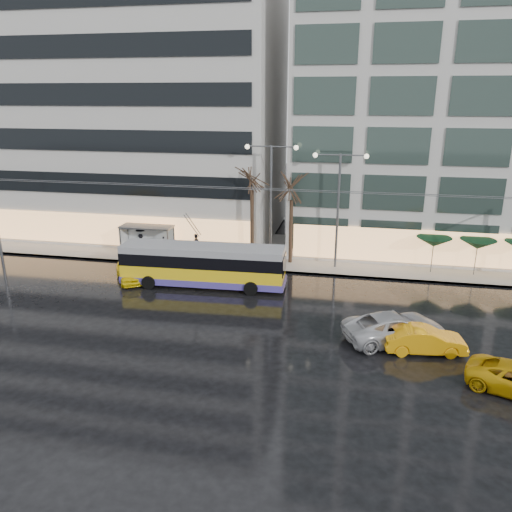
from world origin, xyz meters
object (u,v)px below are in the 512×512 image
(bus_shelter, at_px, (144,233))
(trolleybus, at_px, (203,266))
(taxi_a, at_px, (129,272))
(street_lamp_near, at_px, (271,188))

(bus_shelter, bearing_deg, trolleybus, -38.83)
(trolleybus, relative_size, taxi_a, 2.95)
(trolleybus, height_order, bus_shelter, trolleybus)
(trolleybus, distance_m, street_lamp_near, 8.04)
(street_lamp_near, bearing_deg, taxi_a, -149.32)
(trolleybus, distance_m, taxi_a, 5.52)
(bus_shelter, distance_m, taxi_a, 5.64)
(bus_shelter, height_order, street_lamp_near, street_lamp_near)
(trolleybus, relative_size, street_lamp_near, 1.26)
(trolleybus, distance_m, bus_shelter, 8.49)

